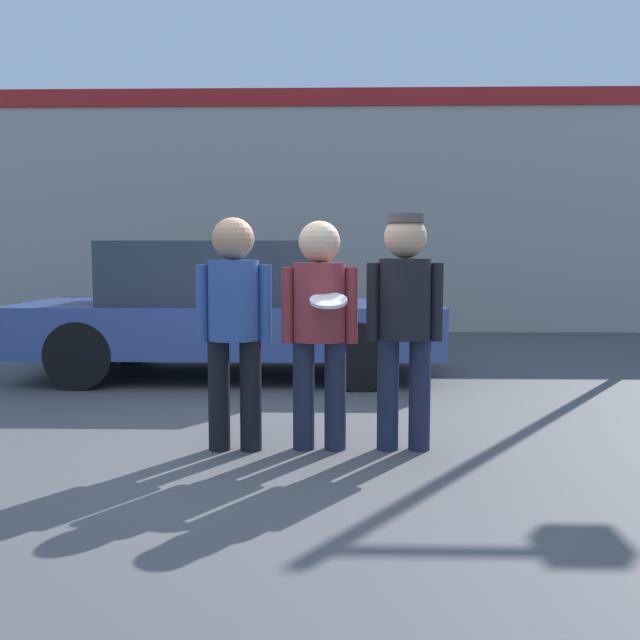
# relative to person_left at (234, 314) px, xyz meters

# --- Properties ---
(ground_plane) EXTENTS (56.00, 56.00, 0.00)m
(ground_plane) POSITION_rel_person_left_xyz_m (0.25, 0.15, -0.95)
(ground_plane) COLOR #4C4C4F
(storefront_building) EXTENTS (24.00, 0.22, 4.20)m
(storefront_building) POSITION_rel_person_left_xyz_m (0.25, 7.74, 1.18)
(storefront_building) COLOR #B2A89E
(storefront_building) RESTS_ON ground
(person_left) EXTENTS (0.52, 0.35, 1.61)m
(person_left) POSITION_rel_person_left_xyz_m (0.00, 0.00, 0.00)
(person_left) COLOR black
(person_left) RESTS_ON ground
(person_middle_with_frisbee) EXTENTS (0.53, 0.55, 1.59)m
(person_middle_with_frisbee) POSITION_rel_person_left_xyz_m (0.59, 0.03, -0.01)
(person_middle_with_frisbee) COLOR #1E2338
(person_middle_with_frisbee) RESTS_ON ground
(person_right) EXTENTS (0.53, 0.36, 1.63)m
(person_right) POSITION_rel_person_left_xyz_m (1.17, 0.04, 0.03)
(person_right) COLOR #1E2338
(person_right) RESTS_ON ground
(parked_car_near) EXTENTS (4.55, 1.96, 1.50)m
(parked_car_near) POSITION_rel_person_left_xyz_m (-0.51, 3.08, -0.20)
(parked_car_near) COLOR #334784
(parked_car_near) RESTS_ON ground
(shrub) EXTENTS (1.01, 1.01, 1.01)m
(shrub) POSITION_rel_person_left_xyz_m (-1.49, 7.04, -0.44)
(shrub) COLOR #285B2D
(shrub) RESTS_ON ground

